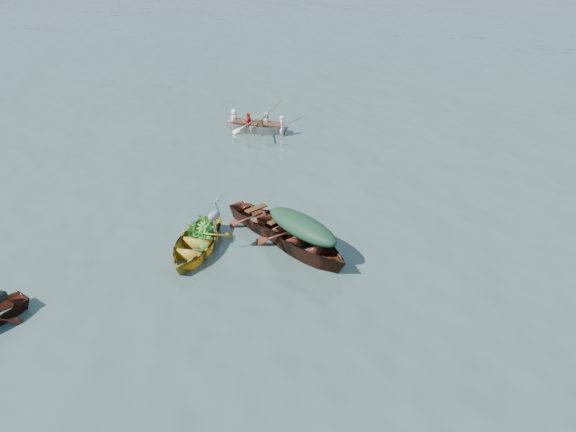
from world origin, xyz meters
name	(u,v)px	position (x,y,z in m)	size (l,w,h in m)	color
ground	(215,270)	(0.00, 0.00, 0.00)	(140.00, 140.00, 0.00)	#3A524D
yellow_dinghy	(196,252)	(-1.00, 0.35, 0.00)	(1.48, 3.40, 0.93)	#B28022
green_tarp_boat	(302,252)	(1.25, 1.94, 0.00)	(1.39, 4.47, 1.05)	#502212
open_wooden_boat	(268,231)	(-0.16, 2.31, 0.00)	(1.23, 3.96, 0.90)	maroon
rowed_boat	(258,132)	(-5.73, 8.89, 0.00)	(1.13, 3.78, 0.87)	white
green_tarp_cover	(302,225)	(1.25, 1.94, 0.78)	(0.76, 2.46, 0.52)	#153320
thwart_benches	(267,216)	(-0.16, 2.31, 0.47)	(0.74, 1.98, 0.04)	#43250F
heron	(215,221)	(-0.52, 0.62, 0.93)	(0.28, 0.40, 0.92)	gray
dinghy_weeds	(202,216)	(-1.20, 0.86, 0.77)	(0.70, 0.90, 0.60)	#23761F
rowers	(258,113)	(-5.73, 8.89, 0.82)	(1.02, 2.64, 0.76)	silver
oars	(258,121)	(-5.73, 8.89, 0.47)	(2.60, 0.60, 0.06)	brown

